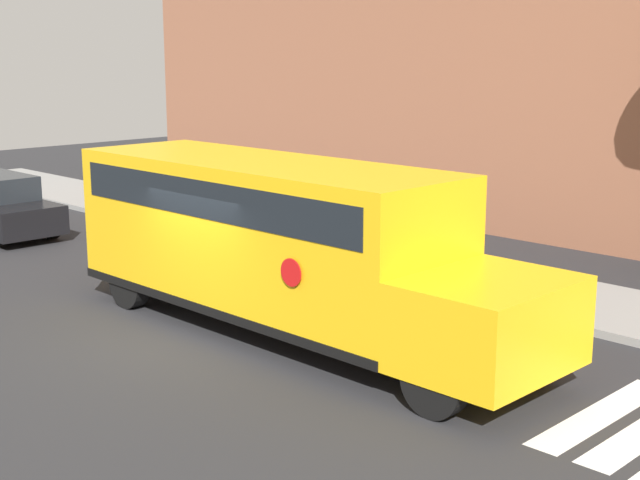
# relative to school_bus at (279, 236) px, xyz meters

# --- Properties ---
(ground_plane) EXTENTS (60.00, 60.00, 0.00)m
(ground_plane) POSITION_rel_school_bus_xyz_m (-0.80, -1.38, -1.72)
(ground_plane) COLOR #28282B
(sidewalk_strip) EXTENTS (44.00, 3.00, 0.15)m
(sidewalk_strip) POSITION_rel_school_bus_xyz_m (-0.80, 5.12, -1.64)
(sidewalk_strip) COLOR gray
(sidewalk_strip) RESTS_ON ground
(building_backdrop) EXTENTS (32.00, 4.00, 8.48)m
(building_backdrop) POSITION_rel_school_bus_xyz_m (-0.80, 11.62, 2.52)
(building_backdrop) COLOR #935B42
(building_backdrop) RESTS_ON ground
(school_bus) EXTENTS (9.70, 2.57, 3.01)m
(school_bus) POSITION_rel_school_bus_xyz_m (0.00, 0.00, 0.00)
(school_bus) COLOR yellow
(school_bus) RESTS_ON ground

